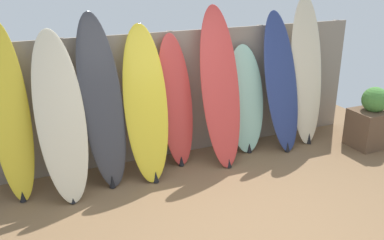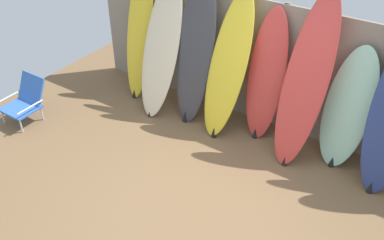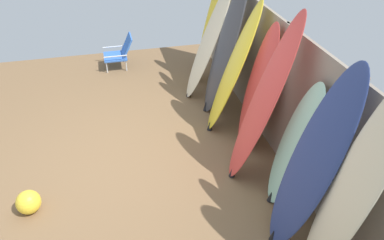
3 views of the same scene
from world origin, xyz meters
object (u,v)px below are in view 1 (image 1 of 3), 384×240
(surfboard_charcoal_2, at_px, (102,102))
(surfboard_yellow_3, at_px, (146,104))
(surfboard_cream_1, at_px, (60,117))
(surfboard_red_4, at_px, (176,102))
(surfboard_cream_8, at_px, (306,72))
(surfboard_yellow_0, at_px, (10,114))
(surfboard_seafoam_6, at_px, (245,100))
(surfboard_navy_7, at_px, (281,83))
(surfboard_red_5, at_px, (220,88))
(planter_box, at_px, (372,121))

(surfboard_charcoal_2, xyz_separation_m, surfboard_yellow_3, (0.55, -0.05, -0.08))
(surfboard_charcoal_2, height_order, surfboard_yellow_3, surfboard_charcoal_2)
(surfboard_cream_1, distance_m, surfboard_red_4, 1.57)
(surfboard_charcoal_2, height_order, surfboard_cream_8, surfboard_cream_8)
(surfboard_yellow_0, distance_m, surfboard_seafoam_6, 3.19)
(surfboard_cream_1, xyz_separation_m, surfboard_cream_8, (3.68, 0.19, 0.13))
(surfboard_yellow_3, distance_m, surfboard_cream_8, 2.62)
(surfboard_charcoal_2, xyz_separation_m, surfboard_cream_8, (3.16, 0.08, 0.04))
(surfboard_navy_7, bearing_deg, surfboard_cream_1, -177.83)
(surfboard_red_4, relative_size, surfboard_red_5, 0.84)
(surfboard_red_4, relative_size, surfboard_navy_7, 0.89)
(surfboard_cream_1, xyz_separation_m, surfboard_seafoam_6, (2.65, 0.23, -0.20))
(surfboard_cream_1, relative_size, surfboard_cream_8, 0.88)
(surfboard_yellow_3, relative_size, surfboard_red_4, 1.09)
(surfboard_yellow_0, xyz_separation_m, surfboard_yellow_3, (1.60, -0.12, -0.05))
(surfboard_yellow_0, xyz_separation_m, surfboard_charcoal_2, (1.05, -0.06, 0.03))
(surfboard_cream_1, xyz_separation_m, planter_box, (4.49, -0.46, -0.57))
(planter_box, bearing_deg, surfboard_yellow_0, 172.87)
(surfboard_cream_8, bearing_deg, surfboard_cream_1, -177.11)
(surfboard_yellow_0, distance_m, surfboard_yellow_3, 1.61)
(surfboard_cream_8, bearing_deg, surfboard_yellow_0, -179.82)
(surfboard_navy_7, bearing_deg, surfboard_yellow_0, 179.20)
(surfboard_yellow_0, relative_size, surfboard_charcoal_2, 0.97)
(surfboard_navy_7, relative_size, surfboard_cream_8, 0.91)
(surfboard_yellow_0, bearing_deg, surfboard_red_4, 1.60)
(surfboard_cream_1, distance_m, planter_box, 4.55)
(surfboard_cream_8, bearing_deg, surfboard_charcoal_2, -178.61)
(surfboard_cream_1, xyz_separation_m, surfboard_charcoal_2, (0.52, 0.11, 0.08))
(surfboard_yellow_3, distance_m, surfboard_navy_7, 2.12)
(surfboard_red_4, bearing_deg, surfboard_red_5, -17.22)
(surfboard_yellow_0, xyz_separation_m, surfboard_navy_7, (3.72, -0.05, -0.02))
(surfboard_yellow_0, bearing_deg, planter_box, -7.13)
(surfboard_charcoal_2, height_order, planter_box, surfboard_charcoal_2)
(surfboard_navy_7, relative_size, planter_box, 2.18)
(surfboard_yellow_0, height_order, planter_box, surfboard_yellow_0)
(surfboard_red_4, distance_m, surfboard_red_5, 0.64)
(surfboard_red_5, distance_m, surfboard_seafoam_6, 0.62)
(surfboard_seafoam_6, bearing_deg, planter_box, -20.46)
(surfboard_yellow_0, relative_size, surfboard_cream_1, 1.06)
(surfboard_yellow_3, xyz_separation_m, surfboard_red_4, (0.48, 0.17, -0.09))
(surfboard_charcoal_2, bearing_deg, surfboard_cream_8, 1.39)
(surfboard_red_4, relative_size, surfboard_seafoam_6, 1.15)
(surfboard_navy_7, bearing_deg, surfboard_seafoam_6, 168.39)
(surfboard_charcoal_2, distance_m, surfboard_red_5, 1.61)
(surfboard_yellow_3, distance_m, surfboard_red_4, 0.52)
(surfboard_yellow_0, distance_m, surfboard_cream_8, 4.21)
(surfboard_seafoam_6, distance_m, surfboard_cream_8, 1.08)
(surfboard_cream_1, height_order, surfboard_yellow_3, same)
(surfboard_navy_7, bearing_deg, planter_box, -23.85)
(surfboard_charcoal_2, bearing_deg, surfboard_red_5, -2.10)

